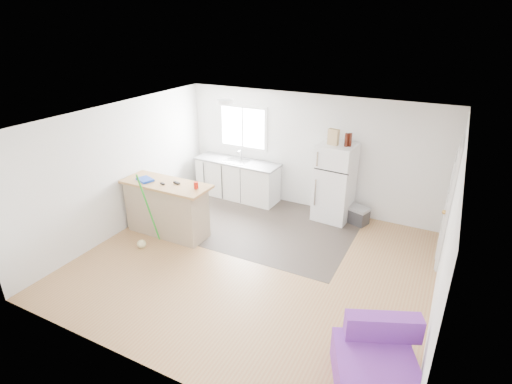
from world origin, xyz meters
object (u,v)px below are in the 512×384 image
refrigerator (335,183)px  bottle_left (346,140)px  peninsula (167,208)px  cardboard_box (333,137)px  cooler (357,215)px  kitchen_cabinets (237,179)px  purple_seat (375,362)px  cleaner_jug (186,233)px  bottle_right (350,140)px  red_cup (196,185)px  mop (143,236)px  blue_tray (145,180)px

refrigerator → bottle_left: bottle_left is taller
peninsula → cardboard_box: 3.36m
cooler → kitchen_cabinets: bearing=-161.3°
purple_seat → cleaner_jug: (-3.72, 1.56, -0.11)m
kitchen_cabinets → bottle_right: size_ratio=7.84×
purple_seat → cardboard_box: cardboard_box is taller
refrigerator → bottle_left: 0.92m
cleaner_jug → bottle_left: (2.28, 2.01, 1.53)m
peninsula → cooler: peninsula is taller
bottle_left → bottle_right: bearing=36.1°
refrigerator → red_cup: refrigerator is taller
purple_seat → peninsula: bearing=135.6°
cooler → purple_seat: 3.82m
mop → red_cup: mop is taller
cooler → cleaner_jug: (-2.60, -2.09, -0.03)m
cardboard_box → blue_tray: bearing=-144.9°
refrigerator → bottle_right: bottle_right is taller
cardboard_box → peninsula: bearing=-142.2°
blue_tray → bottle_right: bearing=33.1°
bottle_left → purple_seat: bearing=-68.1°
cooler → bottle_left: size_ratio=2.12×
peninsula → cooler: bearing=33.8°
cleaner_jug → bottle_right: 3.47m
bottle_right → refrigerator: bearing=175.2°
cleaner_jug → blue_tray: bearing=164.3°
kitchen_cabinets → mop: size_ratio=1.37×
mop → bottle_left: 4.06m
refrigerator → red_cup: bearing=-129.2°
purple_seat → cleaner_jug: bearing=134.2°
cardboard_box → purple_seat: bearing=-64.7°
cleaner_jug → mop: bearing=-150.2°
cooler → purple_seat: (1.11, -3.65, 0.08)m
cardboard_box → bottle_left: (0.25, 0.01, -0.02)m
purple_seat → mop: mop is taller
kitchen_cabinets → cooler: bearing=1.9°
cleaner_jug → cardboard_box: cardboard_box is taller
purple_seat → bottle_right: bearing=87.8°
cardboard_box → mop: bearing=-135.1°
refrigerator → bottle_left: (0.17, -0.06, 0.90)m
cleaner_jug → bottle_left: size_ratio=1.36×
purple_seat → blue_tray: (-4.54, 1.55, 0.79)m
mop → bottle_right: 4.12m
cooler → purple_seat: purple_seat is taller
bottle_left → bottle_right: 0.07m
refrigerator → blue_tray: (-2.94, -2.08, 0.27)m
purple_seat → kitchen_cabinets: bearing=113.1°
cooler → cleaner_jug: 3.34m
kitchen_cabinets → peninsula: kitchen_cabinets is taller
bottle_left → kitchen_cabinets: bearing=177.6°
red_cup → cardboard_box: size_ratio=0.40×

